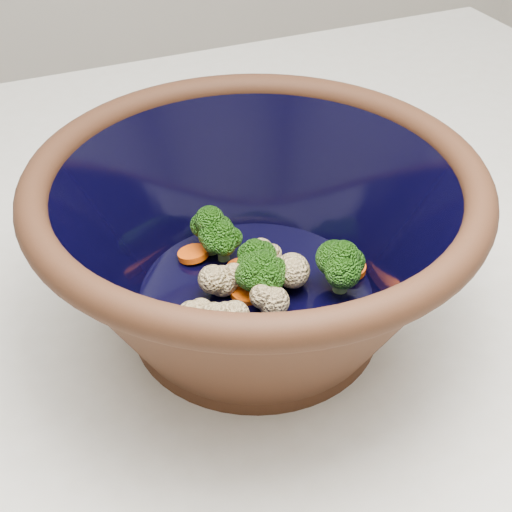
% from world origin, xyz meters
% --- Properties ---
extents(mixing_bowl, '(0.45, 0.45, 0.16)m').
position_xyz_m(mixing_bowl, '(-0.11, -0.03, 0.99)').
color(mixing_bowl, black).
rests_on(mixing_bowl, counter).
extents(vegetable_pile, '(0.19, 0.15, 0.05)m').
position_xyz_m(vegetable_pile, '(-0.11, -0.02, 0.96)').
color(vegetable_pile, '#608442').
rests_on(vegetable_pile, mixing_bowl).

